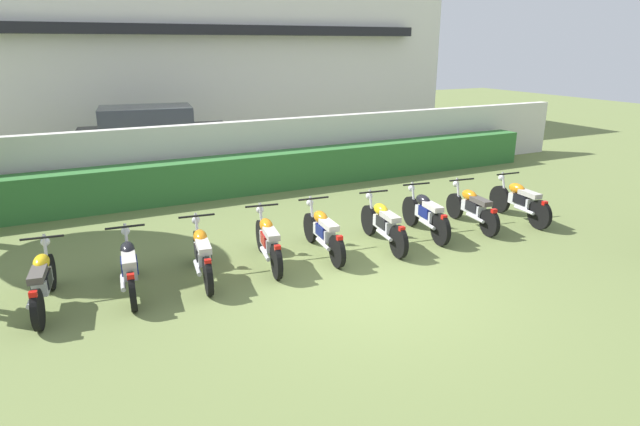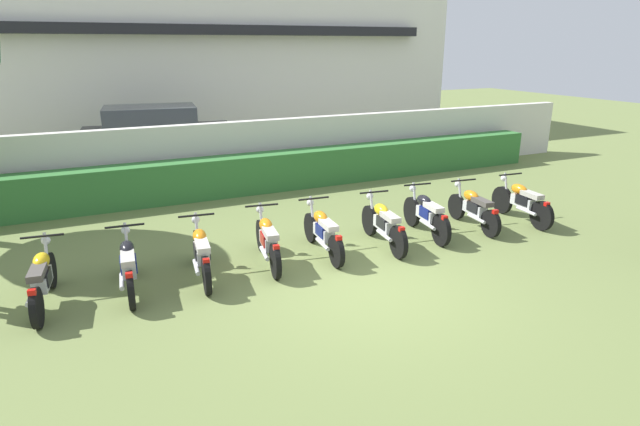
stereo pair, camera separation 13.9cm
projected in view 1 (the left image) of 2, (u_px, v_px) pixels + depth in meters
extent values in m
plane|color=olive|center=(368.00, 285.00, 8.52)|extent=(60.00, 60.00, 0.00)
cube|color=white|center=(159.00, 41.00, 21.65)|extent=(23.90, 6.00, 7.64)
cube|color=black|center=(174.00, 29.00, 18.76)|extent=(20.08, 0.50, 0.36)
cube|color=silver|center=(236.00, 155.00, 14.12)|extent=(22.71, 0.30, 1.76)
cube|color=#337033|center=(245.00, 174.00, 13.64)|extent=(18.17, 0.70, 0.98)
cube|color=black|center=(155.00, 144.00, 16.46)|extent=(4.70, 2.41, 1.00)
cube|color=#2D333D|center=(146.00, 117.00, 16.14)|extent=(2.89, 2.03, 0.65)
cylinder|color=black|center=(204.00, 148.00, 17.90)|extent=(0.70, 0.30, 0.68)
cylinder|color=black|center=(211.00, 159.00, 16.23)|extent=(0.70, 0.30, 0.68)
cylinder|color=black|center=(104.00, 154.00, 16.93)|extent=(0.70, 0.30, 0.68)
cylinder|color=black|center=(101.00, 166.00, 15.26)|extent=(0.70, 0.30, 0.68)
cylinder|color=black|center=(50.00, 272.00, 8.30)|extent=(0.16, 0.58, 0.57)
cylinder|color=black|center=(38.00, 310.00, 7.12)|extent=(0.16, 0.58, 0.57)
cube|color=silver|center=(42.00, 282.00, 7.62)|extent=(0.27, 0.62, 0.22)
ellipsoid|color=yellow|center=(41.00, 262.00, 7.70)|extent=(0.27, 0.46, 0.22)
cube|color=#4C4742|center=(37.00, 274.00, 7.35)|extent=(0.26, 0.54, 0.10)
cube|color=red|center=(33.00, 294.00, 6.94)|extent=(0.11, 0.09, 0.08)
cylinder|color=silver|center=(46.00, 255.00, 8.12)|extent=(0.08, 0.23, 0.65)
cylinder|color=black|center=(42.00, 238.00, 7.94)|extent=(0.60, 0.11, 0.04)
sphere|color=silver|center=(45.00, 242.00, 8.16)|extent=(0.14, 0.14, 0.14)
cylinder|color=silver|center=(32.00, 298.00, 7.39)|extent=(0.14, 0.55, 0.07)
cube|color=black|center=(41.00, 280.00, 7.56)|extent=(0.28, 0.39, 0.20)
cylinder|color=black|center=(129.00, 260.00, 8.75)|extent=(0.14, 0.59, 0.58)
cylinder|color=black|center=(132.00, 292.00, 7.63)|extent=(0.14, 0.59, 0.58)
cube|color=silver|center=(130.00, 267.00, 8.10)|extent=(0.25, 0.62, 0.22)
ellipsoid|color=black|center=(128.00, 249.00, 8.18)|extent=(0.26, 0.46, 0.22)
cube|color=#B2ADA3|center=(129.00, 260.00, 7.84)|extent=(0.24, 0.54, 0.10)
cube|color=red|center=(131.00, 277.00, 7.46)|extent=(0.11, 0.09, 0.08)
cylinder|color=silver|center=(127.00, 244.00, 8.58)|extent=(0.07, 0.23, 0.65)
cylinder|color=black|center=(125.00, 227.00, 8.40)|extent=(0.60, 0.09, 0.04)
sphere|color=silver|center=(126.00, 231.00, 8.62)|extent=(0.14, 0.14, 0.14)
cylinder|color=silver|center=(123.00, 282.00, 7.88)|extent=(0.12, 0.55, 0.07)
cube|color=navy|center=(129.00, 265.00, 8.04)|extent=(0.27, 0.38, 0.20)
cylinder|color=black|center=(198.00, 248.00, 9.25)|extent=(0.16, 0.61, 0.60)
cylinder|color=black|center=(208.00, 276.00, 8.11)|extent=(0.16, 0.61, 0.60)
cube|color=silver|center=(203.00, 254.00, 8.59)|extent=(0.27, 0.62, 0.22)
ellipsoid|color=orange|center=(200.00, 237.00, 8.67)|extent=(0.27, 0.46, 0.22)
cube|color=beige|center=(204.00, 246.00, 8.32)|extent=(0.26, 0.54, 0.10)
cube|color=red|center=(208.00, 262.00, 7.93)|extent=(0.11, 0.09, 0.08)
cylinder|color=silver|center=(197.00, 232.00, 9.07)|extent=(0.08, 0.23, 0.65)
cylinder|color=black|center=(197.00, 216.00, 8.89)|extent=(0.60, 0.11, 0.04)
sphere|color=silver|center=(196.00, 220.00, 9.12)|extent=(0.14, 0.14, 0.14)
cylinder|color=silver|center=(197.00, 268.00, 8.37)|extent=(0.14, 0.55, 0.07)
cube|color=black|center=(203.00, 252.00, 8.53)|extent=(0.28, 0.39, 0.20)
cylinder|color=black|center=(261.00, 236.00, 9.84)|extent=(0.18, 0.60, 0.59)
cylinder|color=black|center=(277.00, 261.00, 8.68)|extent=(0.18, 0.60, 0.59)
cube|color=silver|center=(269.00, 241.00, 9.17)|extent=(0.29, 0.62, 0.22)
ellipsoid|color=orange|center=(266.00, 225.00, 9.25)|extent=(0.28, 0.47, 0.22)
cube|color=#B2ADA3|center=(271.00, 234.00, 8.89)|extent=(0.28, 0.54, 0.10)
cube|color=red|center=(278.00, 248.00, 8.50)|extent=(0.11, 0.09, 0.08)
cylinder|color=silver|center=(261.00, 221.00, 9.66)|extent=(0.08, 0.23, 0.65)
cylinder|color=black|center=(262.00, 206.00, 9.48)|extent=(0.60, 0.13, 0.04)
sphere|color=silver|center=(260.00, 210.00, 9.70)|extent=(0.14, 0.14, 0.14)
cylinder|color=silver|center=(265.00, 254.00, 8.94)|extent=(0.15, 0.55, 0.07)
cube|color=#A51414|center=(269.00, 239.00, 9.11)|extent=(0.29, 0.39, 0.20)
cylinder|color=black|center=(310.00, 228.00, 10.30)|extent=(0.14, 0.58, 0.57)
cylinder|color=black|center=(337.00, 251.00, 9.13)|extent=(0.14, 0.58, 0.57)
cube|color=silver|center=(324.00, 232.00, 9.62)|extent=(0.25, 0.61, 0.22)
ellipsoid|color=orange|center=(321.00, 217.00, 9.70)|extent=(0.26, 0.46, 0.22)
cube|color=beige|center=(329.00, 225.00, 9.35)|extent=(0.24, 0.53, 0.10)
cube|color=red|center=(340.00, 238.00, 8.95)|extent=(0.11, 0.09, 0.08)
cylinder|color=silver|center=(312.00, 213.00, 10.12)|extent=(0.07, 0.23, 0.65)
cylinder|color=black|center=(314.00, 199.00, 9.95)|extent=(0.60, 0.09, 0.04)
sphere|color=silver|center=(310.00, 203.00, 10.17)|extent=(0.14, 0.14, 0.14)
cylinder|color=silver|center=(323.00, 244.00, 9.40)|extent=(0.12, 0.55, 0.07)
cube|color=navy|center=(325.00, 230.00, 9.56)|extent=(0.27, 0.38, 0.20)
cylinder|color=black|center=(369.00, 220.00, 10.69)|extent=(0.16, 0.61, 0.61)
cylinder|color=black|center=(399.00, 242.00, 9.53)|extent=(0.16, 0.61, 0.61)
cube|color=silver|center=(384.00, 224.00, 10.02)|extent=(0.27, 0.62, 0.22)
ellipsoid|color=yellow|center=(381.00, 210.00, 10.10)|extent=(0.27, 0.46, 0.22)
cube|color=#B2ADA3|center=(390.00, 217.00, 9.75)|extent=(0.26, 0.54, 0.10)
cube|color=red|center=(402.00, 229.00, 9.35)|extent=(0.11, 0.09, 0.08)
cylinder|color=silver|center=(371.00, 206.00, 10.52)|extent=(0.08, 0.23, 0.65)
cylinder|color=black|center=(374.00, 192.00, 10.34)|extent=(0.60, 0.11, 0.04)
sphere|color=silver|center=(369.00, 196.00, 10.56)|extent=(0.14, 0.14, 0.14)
cylinder|color=silver|center=(384.00, 235.00, 9.80)|extent=(0.14, 0.55, 0.07)
cube|color=black|center=(386.00, 222.00, 9.96)|extent=(0.28, 0.39, 0.20)
cylinder|color=black|center=(411.00, 211.00, 11.23)|extent=(0.18, 0.63, 0.63)
cylinder|color=black|center=(440.00, 229.00, 10.12)|extent=(0.18, 0.63, 0.63)
cube|color=silver|center=(426.00, 213.00, 10.59)|extent=(0.28, 0.62, 0.22)
ellipsoid|color=black|center=(423.00, 200.00, 10.67)|extent=(0.28, 0.47, 0.22)
cube|color=beige|center=(433.00, 207.00, 10.31)|extent=(0.27, 0.54, 0.10)
cube|color=red|center=(444.00, 217.00, 9.95)|extent=(0.11, 0.09, 0.08)
cylinder|color=silver|center=(413.00, 198.00, 11.05)|extent=(0.08, 0.23, 0.65)
cylinder|color=black|center=(416.00, 184.00, 10.87)|extent=(0.60, 0.12, 0.04)
sphere|color=silver|center=(411.00, 188.00, 11.10)|extent=(0.14, 0.14, 0.14)
cylinder|color=silver|center=(427.00, 224.00, 10.36)|extent=(0.15, 0.55, 0.07)
cube|color=navy|center=(428.00, 212.00, 10.53)|extent=(0.29, 0.39, 0.20)
cylinder|color=black|center=(455.00, 206.00, 11.71)|extent=(0.15, 0.57, 0.56)
cylinder|color=black|center=(489.00, 223.00, 10.60)|extent=(0.15, 0.57, 0.56)
cube|color=silver|center=(473.00, 208.00, 11.06)|extent=(0.27, 0.62, 0.22)
ellipsoid|color=orange|center=(469.00, 195.00, 11.14)|extent=(0.27, 0.46, 0.22)
cube|color=#4C4742|center=(481.00, 201.00, 10.79)|extent=(0.26, 0.54, 0.10)
cube|color=red|center=(494.00, 211.00, 10.42)|extent=(0.11, 0.09, 0.08)
cylinder|color=silver|center=(458.00, 193.00, 11.53)|extent=(0.08, 0.23, 0.65)
cylinder|color=black|center=(462.00, 180.00, 11.35)|extent=(0.60, 0.11, 0.04)
sphere|color=silver|center=(456.00, 184.00, 11.57)|extent=(0.14, 0.14, 0.14)
cylinder|color=silver|center=(475.00, 218.00, 10.84)|extent=(0.13, 0.55, 0.07)
cube|color=black|center=(475.00, 206.00, 11.00)|extent=(0.28, 0.39, 0.20)
cylinder|color=black|center=(500.00, 199.00, 12.11)|extent=(0.14, 0.62, 0.62)
cylinder|color=black|center=(539.00, 215.00, 11.01)|extent=(0.14, 0.62, 0.62)
cube|color=silver|center=(521.00, 201.00, 11.47)|extent=(0.25, 0.61, 0.22)
ellipsoid|color=orange|center=(517.00, 188.00, 11.55)|extent=(0.26, 0.46, 0.22)
cube|color=#B2ADA3|center=(530.00, 194.00, 11.20)|extent=(0.24, 0.53, 0.10)
cube|color=red|center=(545.00, 203.00, 10.83)|extent=(0.11, 0.09, 0.08)
cylinder|color=silver|center=(504.00, 187.00, 11.93)|extent=(0.07, 0.23, 0.65)
cylinder|color=black|center=(508.00, 174.00, 11.76)|extent=(0.60, 0.09, 0.04)
sphere|color=silver|center=(501.00, 178.00, 11.98)|extent=(0.14, 0.14, 0.14)
cylinder|color=silver|center=(524.00, 210.00, 11.25)|extent=(0.12, 0.55, 0.07)
cube|color=black|center=(523.00, 199.00, 11.41)|extent=(0.27, 0.38, 0.20)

